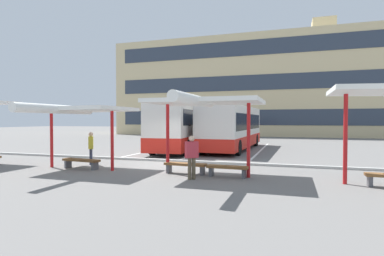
{
  "coord_description": "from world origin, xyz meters",
  "views": [
    {
      "loc": [
        6.02,
        -14.45,
        2.22
      ],
      "look_at": [
        0.36,
        2.94,
        1.76
      ],
      "focal_mm": 29.12,
      "sensor_mm": 36.0,
      "label": 1
    }
  ],
  "objects_px": {
    "bench_4": "(227,169)",
    "waiting_shelter_1": "(76,111)",
    "waiting_shelter_2": "(205,103)",
    "coach_bus_0": "(187,126)",
    "bench_3": "(185,166)",
    "coach_bus_1": "(233,128)",
    "bench_2": "(81,161)",
    "waiting_passenger_1": "(91,146)",
    "waiting_passenger_0": "(192,154)"
  },
  "relations": [
    {
      "from": "coach_bus_0",
      "to": "waiting_passenger_1",
      "type": "relative_size",
      "value": 7.5
    },
    {
      "from": "waiting_passenger_1",
      "to": "waiting_shelter_1",
      "type": "bearing_deg",
      "value": -77.11
    },
    {
      "from": "bench_2",
      "to": "waiting_passenger_1",
      "type": "xyz_separation_m",
      "value": [
        -0.34,
        1.19,
        0.6
      ]
    },
    {
      "from": "coach_bus_0",
      "to": "bench_4",
      "type": "relative_size",
      "value": 7.56
    },
    {
      "from": "bench_4",
      "to": "coach_bus_1",
      "type": "bearing_deg",
      "value": 99.52
    },
    {
      "from": "bench_2",
      "to": "waiting_shelter_2",
      "type": "xyz_separation_m",
      "value": [
        5.85,
        -0.07,
        2.56
      ]
    },
    {
      "from": "waiting_shelter_2",
      "to": "bench_3",
      "type": "distance_m",
      "value": 2.73
    },
    {
      "from": "bench_2",
      "to": "coach_bus_0",
      "type": "bearing_deg",
      "value": 82.16
    },
    {
      "from": "coach_bus_1",
      "to": "waiting_shelter_2",
      "type": "xyz_separation_m",
      "value": [
        1.0,
        -11.43,
        1.25
      ]
    },
    {
      "from": "coach_bus_1",
      "to": "bench_2",
      "type": "distance_m",
      "value": 12.42
    },
    {
      "from": "waiting_shelter_2",
      "to": "coach_bus_1",
      "type": "bearing_deg",
      "value": 95.01
    },
    {
      "from": "bench_3",
      "to": "waiting_passenger_0",
      "type": "height_order",
      "value": "waiting_passenger_0"
    },
    {
      "from": "bench_4",
      "to": "waiting_passenger_0",
      "type": "distance_m",
      "value": 1.58
    },
    {
      "from": "waiting_shelter_2",
      "to": "waiting_passenger_0",
      "type": "bearing_deg",
      "value": -110.18
    },
    {
      "from": "waiting_shelter_1",
      "to": "bench_4",
      "type": "bearing_deg",
      "value": 2.64
    },
    {
      "from": "coach_bus_0",
      "to": "waiting_shelter_2",
      "type": "bearing_deg",
      "value": -67.75
    },
    {
      "from": "coach_bus_0",
      "to": "bench_4",
      "type": "xyz_separation_m",
      "value": [
        5.29,
        -10.64,
        -1.42
      ]
    },
    {
      "from": "waiting_passenger_0",
      "to": "coach_bus_1",
      "type": "bearing_deg",
      "value": 93.38
    },
    {
      "from": "waiting_shelter_2",
      "to": "bench_4",
      "type": "bearing_deg",
      "value": 5.45
    },
    {
      "from": "coach_bus_1",
      "to": "bench_2",
      "type": "height_order",
      "value": "coach_bus_1"
    },
    {
      "from": "coach_bus_0",
      "to": "coach_bus_1",
      "type": "height_order",
      "value": "coach_bus_0"
    },
    {
      "from": "bench_4",
      "to": "waiting_passenger_1",
      "type": "distance_m",
      "value": 7.22
    },
    {
      "from": "bench_3",
      "to": "bench_4",
      "type": "relative_size",
      "value": 1.12
    },
    {
      "from": "waiting_shelter_2",
      "to": "bench_3",
      "type": "relative_size",
      "value": 2.96
    },
    {
      "from": "coach_bus_1",
      "to": "bench_2",
      "type": "bearing_deg",
      "value": -113.13
    },
    {
      "from": "waiting_shelter_2",
      "to": "coach_bus_0",
      "type": "bearing_deg",
      "value": 112.25
    },
    {
      "from": "waiting_passenger_1",
      "to": "coach_bus_0",
      "type": "bearing_deg",
      "value": 79.19
    },
    {
      "from": "coach_bus_1",
      "to": "waiting_shelter_2",
      "type": "relative_size",
      "value": 2.04
    },
    {
      "from": "waiting_passenger_1",
      "to": "waiting_passenger_0",
      "type": "bearing_deg",
      "value": -18.94
    },
    {
      "from": "bench_2",
      "to": "bench_4",
      "type": "relative_size",
      "value": 1.19
    },
    {
      "from": "waiting_shelter_2",
      "to": "waiting_passenger_1",
      "type": "distance_m",
      "value": 6.62
    },
    {
      "from": "waiting_shelter_1",
      "to": "waiting_passenger_0",
      "type": "height_order",
      "value": "waiting_shelter_1"
    },
    {
      "from": "bench_2",
      "to": "waiting_passenger_0",
      "type": "height_order",
      "value": "waiting_passenger_0"
    },
    {
      "from": "bench_2",
      "to": "waiting_shelter_2",
      "type": "distance_m",
      "value": 6.39
    },
    {
      "from": "bench_3",
      "to": "waiting_passenger_0",
      "type": "distance_m",
      "value": 1.37
    },
    {
      "from": "waiting_shelter_1",
      "to": "bench_4",
      "type": "xyz_separation_m",
      "value": [
        6.75,
        0.31,
        -2.31
      ]
    },
    {
      "from": "coach_bus_1",
      "to": "waiting_shelter_1",
      "type": "height_order",
      "value": "coach_bus_1"
    },
    {
      "from": "coach_bus_1",
      "to": "bench_4",
      "type": "xyz_separation_m",
      "value": [
        1.9,
        -11.34,
        -1.31
      ]
    },
    {
      "from": "coach_bus_0",
      "to": "bench_2",
      "type": "xyz_separation_m",
      "value": [
        -1.47,
        -10.65,
        -1.41
      ]
    },
    {
      "from": "bench_4",
      "to": "waiting_shelter_1",
      "type": "bearing_deg",
      "value": -177.36
    },
    {
      "from": "waiting_shelter_1",
      "to": "waiting_passenger_0",
      "type": "bearing_deg",
      "value": -5.54
    },
    {
      "from": "bench_2",
      "to": "waiting_passenger_0",
      "type": "xyz_separation_m",
      "value": [
        5.57,
        -0.84,
        0.6
      ]
    },
    {
      "from": "coach_bus_0",
      "to": "waiting_passenger_1",
      "type": "xyz_separation_m",
      "value": [
        -1.81,
        -9.47,
        -0.82
      ]
    },
    {
      "from": "bench_4",
      "to": "waiting_shelter_2",
      "type": "bearing_deg",
      "value": -174.55
    },
    {
      "from": "bench_2",
      "to": "bench_3",
      "type": "bearing_deg",
      "value": 2.57
    },
    {
      "from": "coach_bus_1",
      "to": "waiting_passenger_1",
      "type": "height_order",
      "value": "coach_bus_1"
    },
    {
      "from": "coach_bus_1",
      "to": "bench_2",
      "type": "xyz_separation_m",
      "value": [
        -4.85,
        -11.36,
        -1.3
      ]
    },
    {
      "from": "waiting_shelter_1",
      "to": "bench_3",
      "type": "bearing_deg",
      "value": 6.0
    },
    {
      "from": "bench_2",
      "to": "bench_4",
      "type": "height_order",
      "value": "same"
    },
    {
      "from": "bench_2",
      "to": "waiting_shelter_2",
      "type": "relative_size",
      "value": 0.36
    }
  ]
}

